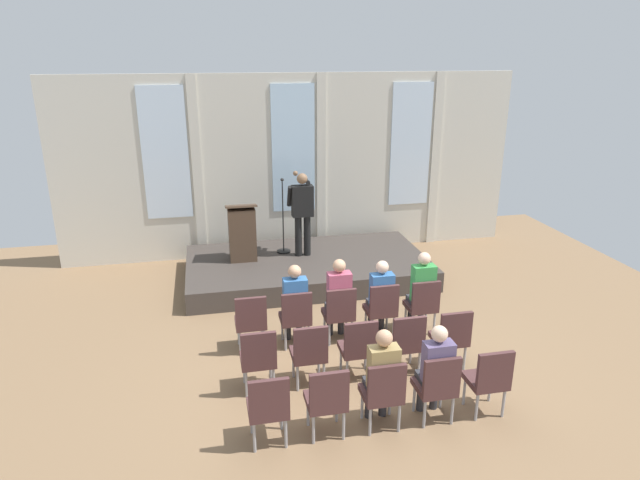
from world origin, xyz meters
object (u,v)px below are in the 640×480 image
chair_r0_c1 (296,315)px  chair_r2_c3 (437,384)px  chair_r1_c1 (309,351)px  speaker (302,208)px  audience_r2_c3 (436,367)px  chair_r1_c2 (358,346)px  chair_r1_c3 (406,340)px  audience_r0_c1 (295,301)px  chair_r2_c2 (383,391)px  chair_r0_c4 (423,303)px  chair_r1_c0 (258,356)px  lectern (242,233)px  chair_r0_c2 (339,311)px  chair_r2_c1 (327,398)px  chair_r2_c4 (489,377)px  mic_stand (283,236)px  chair_r0_c3 (382,307)px  chair_r2_c0 (268,405)px  audience_r2_c2 (382,373)px  audience_r0_c3 (380,294)px  audience_r0_c4 (422,288)px  chair_r0_c0 (251,319)px

chair_r0_c1 → chair_r2_c3: same height
chair_r1_c1 → chair_r2_c3: (1.37, -1.08, 0.00)m
speaker → audience_r2_c3: bearing=-81.6°
chair_r1_c2 → chair_r1_c3: 0.68m
audience_r0_c1 → chair_r2_c2: (0.68, -2.24, -0.20)m
chair_r1_c3 → audience_r0_c1: bearing=139.6°
chair_r2_c2 → chair_r2_c3: size_ratio=1.00×
audience_r0_c1 → chair_r1_c2: 1.36m
chair_r0_c4 → chair_r1_c0: same height
chair_r0_c1 → chair_r0_c4: same height
speaker → chair_r2_c3: speaker is taller
chair_r2_c2 → lectern: bearing=103.9°
chair_r0_c2 → chair_r2_c1: same height
chair_r1_c2 → lectern: bearing=107.5°
chair_r2_c4 → mic_stand: bearing=108.4°
chair_r0_c1 → chair_r0_c3: same height
chair_r2_c0 → audience_r2_c2: size_ratio=0.72×
audience_r0_c3 → audience_r0_c4: size_ratio=0.94×
mic_stand → chair_r1_c2: size_ratio=1.65×
audience_r0_c1 → chair_r2_c1: bearing=-90.0°
chair_r0_c0 → chair_r0_c1: same height
chair_r1_c0 → chair_r1_c2: bearing=0.0°
chair_r0_c4 → audience_r0_c4: (-0.00, 0.08, 0.23)m
chair_r2_c1 → audience_r0_c4: bearing=47.5°
chair_r2_c0 → audience_r0_c4: bearing=39.3°
chair_r0_c2 → chair_r1_c1: 1.28m
chair_r0_c4 → audience_r2_c2: (-1.37, -2.08, 0.19)m
chair_r2_c1 → audience_r2_c3: (1.37, 0.08, 0.18)m
audience_r2_c3 → audience_r2_c2: bearing=-179.9°
lectern → mic_stand: bearing=16.3°
chair_r1_c1 → chair_r2_c1: bearing=-90.0°
audience_r0_c1 → audience_r0_c3: (1.37, 0.00, -0.02)m
audience_r0_c1 → chair_r2_c4: (2.05, -2.24, -0.20)m
chair_r1_c1 → chair_r2_c0: 1.28m
lectern → chair_r1_c0: (-0.12, -3.98, -0.42)m
chair_r2_c3 → audience_r2_c3: 0.20m
chair_r2_c3 → chair_r1_c3: bearing=90.0°
audience_r2_c2 → chair_r2_c3: (0.68, -0.08, -0.19)m
chair_r1_c3 → chair_r2_c3: (0.00, -1.08, 0.00)m
audience_r0_c3 → audience_r0_c4: bearing=-0.4°
audience_r2_c3 → chair_r1_c2: bearing=124.4°
speaker → chair_r0_c3: size_ratio=1.79×
audience_r0_c3 → chair_r0_c1: bearing=-176.5°
audience_r0_c1 → chair_r0_c4: size_ratio=1.42×
mic_stand → chair_r2_c2: (0.40, -5.31, -0.20)m
chair_r0_c4 → audience_r0_c4: bearing=90.0°
audience_r0_c1 → chair_r2_c1: size_ratio=1.42×
chair_r0_c2 → chair_r1_c1: bearing=-122.3°
chair_r0_c4 → chair_r2_c1: 2.98m
mic_stand → chair_r2_c0: 5.40m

